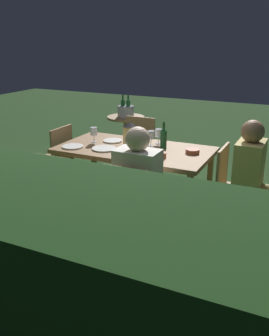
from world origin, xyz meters
TOP-DOWN VIEW (x-y plane):
  - ground_plane at (0.00, 0.00)m, footprint 16.00×16.00m
  - dining_table at (0.00, 0.00)m, footprint 1.61×0.87m
  - chair_side_left_b at (0.36, -0.82)m, footprint 0.42×0.40m
  - chair_side_right_a at (-0.36, 0.82)m, footprint 0.42×0.40m
  - person_in_cream at (-0.36, 0.63)m, footprint 0.38×0.47m
  - chair_side_right_b at (0.36, 0.82)m, footprint 0.42×0.40m
  - chair_head_far at (1.05, 0.00)m, footprint 0.40×0.42m
  - chair_head_near at (-1.05, 0.00)m, footprint 0.40×0.42m
  - person_in_mustard at (-1.25, 0.00)m, footprint 0.48×0.38m
  - lantern_centerpiece at (0.08, -0.05)m, footprint 0.15×0.15m
  - green_bottle_on_table at (-0.29, -0.10)m, footprint 0.07×0.07m
  - wine_glass_a at (0.51, -0.02)m, footprint 0.08×0.08m
  - wine_glass_b at (-0.13, -0.14)m, footprint 0.08×0.08m
  - wine_glass_c at (-0.17, -0.26)m, footprint 0.08×0.08m
  - plate_a at (0.27, 0.18)m, footprint 0.26×0.26m
  - plate_b at (-0.07, 0.17)m, footprint 0.21×0.21m
  - plate_c at (0.34, -0.14)m, footprint 0.21×0.21m
  - plate_d at (0.61, 0.25)m, footprint 0.23×0.23m
  - bowl_olives at (-0.61, -0.09)m, footprint 0.14×0.14m
  - bowl_bread at (-0.36, 0.18)m, footprint 0.12×0.12m
  - side_table at (1.05, -1.88)m, footprint 0.60×0.60m
  - ice_bucket at (1.05, -1.88)m, footprint 0.26×0.26m

SIDE VIEW (x-z plane):
  - ground_plane at x=0.00m, z-range 0.00..0.00m
  - side_table at x=1.05m, z-range 0.11..0.76m
  - chair_side_left_b at x=0.36m, z-range 0.05..0.92m
  - chair_side_right_a at x=-0.36m, z-range 0.05..0.92m
  - chair_side_right_b at x=0.36m, z-range 0.05..0.92m
  - chair_head_far at x=1.05m, z-range 0.05..0.92m
  - chair_head_near at x=-1.05m, z-range 0.05..0.92m
  - person_in_cream at x=-0.36m, z-range 0.06..1.21m
  - person_in_mustard at x=-1.25m, z-range 0.06..1.21m
  - dining_table at x=0.00m, z-range 0.31..1.05m
  - ice_bucket at x=1.05m, z-range 0.58..0.92m
  - plate_a at x=0.27m, z-range 0.74..0.76m
  - plate_b at x=-0.07m, z-range 0.74..0.76m
  - plate_c at x=0.34m, z-range 0.74..0.76m
  - plate_d at x=0.61m, z-range 0.74..0.76m
  - bowl_olives at x=-0.61m, z-range 0.74..0.78m
  - bowl_bread at x=-0.36m, z-range 0.74..0.79m
  - green_bottle_on_table at x=-0.29m, z-range 0.70..0.99m
  - wine_glass_a at x=0.51m, z-range 0.77..0.94m
  - wine_glass_b at x=-0.13m, z-range 0.77..0.94m
  - wine_glass_c at x=-0.17m, z-range 0.77..0.94m
  - lantern_centerpiece at x=0.08m, z-range 0.76..1.02m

